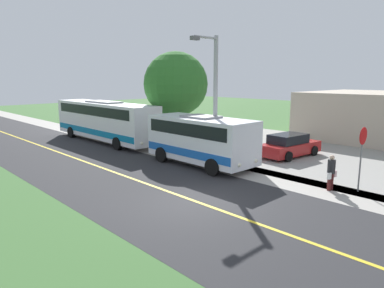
{
  "coord_description": "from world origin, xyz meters",
  "views": [
    {
      "loc": [
        9.5,
        9.68,
        4.95
      ],
      "look_at": [
        -3.5,
        -3.92,
        1.4
      ],
      "focal_mm": 32.86,
      "sensor_mm": 36.0,
      "label": 1
    }
  ],
  "objects": [
    {
      "name": "ground_plane",
      "position": [
        0.0,
        0.0,
        0.0
      ],
      "size": [
        120.0,
        120.0,
        0.0
      ],
      "primitive_type": "plane",
      "color": "#3D6633"
    },
    {
      "name": "road_surface",
      "position": [
        0.0,
        0.0,
        0.0
      ],
      "size": [
        8.0,
        100.0,
        0.01
      ],
      "primitive_type": "cube",
      "color": "#28282B",
      "rests_on": "ground"
    },
    {
      "name": "sidewalk",
      "position": [
        -5.2,
        0.0,
        0.0
      ],
      "size": [
        2.4,
        100.0,
        0.01
      ],
      "primitive_type": "cube",
      "color": "#9E9991",
      "rests_on": "ground"
    },
    {
      "name": "parking_lot_surface",
      "position": [
        -12.4,
        3.0,
        0.0
      ],
      "size": [
        14.0,
        36.0,
        0.01
      ],
      "primitive_type": "cube",
      "color": "gray",
      "rests_on": "ground"
    },
    {
      "name": "road_centre_line",
      "position": [
        0.0,
        0.0,
        0.01
      ],
      "size": [
        0.16,
        100.0,
        0.0
      ],
      "primitive_type": "cube",
      "color": "gold",
      "rests_on": "ground"
    },
    {
      "name": "shuttle_bus_front",
      "position": [
        -4.54,
        -4.27,
        1.57
      ],
      "size": [
        2.74,
        6.82,
        2.85
      ],
      "color": "white",
      "rests_on": "ground"
    },
    {
      "name": "transit_bus_rear",
      "position": [
        -4.45,
        -14.86,
        1.74
      ],
      "size": [
        2.55,
        11.71,
        3.18
      ],
      "color": "white",
      "rests_on": "ground"
    },
    {
      "name": "pedestrian_with_bags",
      "position": [
        -5.41,
        3.04,
        0.85
      ],
      "size": [
        0.72,
        0.34,
        1.6
      ],
      "color": "#4C1919",
      "rests_on": "ground"
    },
    {
      "name": "stop_sign",
      "position": [
        -6.1,
        4.01,
        1.96
      ],
      "size": [
        0.76,
        0.07,
        2.88
      ],
      "color": "slate",
      "rests_on": "ground"
    },
    {
      "name": "street_light_pole",
      "position": [
        -4.86,
        -3.61,
        4.0
      ],
      "size": [
        1.97,
        0.24,
        7.19
      ],
      "color": "#9E9EA3",
      "rests_on": "ground"
    },
    {
      "name": "parked_car_near",
      "position": [
        -10.19,
        -1.93,
        0.69
      ],
      "size": [
        4.54,
        2.3,
        1.45
      ],
      "color": "#A51E1E",
      "rests_on": "ground"
    },
    {
      "name": "tree_curbside",
      "position": [
        -7.4,
        -9.71,
        4.5
      ],
      "size": [
        4.64,
        4.64,
        6.83
      ],
      "color": "#4C3826",
      "rests_on": "ground"
    }
  ]
}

